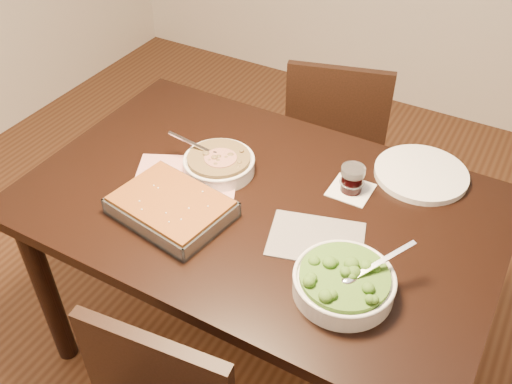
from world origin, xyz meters
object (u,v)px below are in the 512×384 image
at_px(table, 259,223).
at_px(dinner_plate, 421,174).
at_px(wine_tumbler, 352,178).
at_px(chair_far, 336,137).
at_px(stew_bowl, 219,163).
at_px(baking_dish, 171,207).
at_px(broccoli_bowl, 344,282).

xyz_separation_m(table, dinner_plate, (0.39, 0.35, 0.11)).
distance_m(wine_tumbler, chair_far, 0.75).
relative_size(table, dinner_plate, 4.84).
relative_size(wine_tumbler, dinner_plate, 0.29).
distance_m(stew_bowl, wine_tumbler, 0.41).
distance_m(wine_tumbler, dinner_plate, 0.24).
xyz_separation_m(stew_bowl, chair_far, (0.11, 0.73, -0.30)).
relative_size(stew_bowl, baking_dish, 0.70).
distance_m(stew_bowl, dinner_plate, 0.63).
bearing_deg(chair_far, dinner_plate, 119.58).
height_order(stew_bowl, chair_far, chair_far).
xyz_separation_m(table, broccoli_bowl, (0.35, -0.20, 0.13)).
height_order(table, wine_tumbler, wine_tumbler).
relative_size(broccoli_bowl, baking_dish, 0.74).
height_order(baking_dish, dinner_plate, baking_dish).
distance_m(broccoli_bowl, baking_dish, 0.54).
xyz_separation_m(wine_tumbler, chair_far, (-0.29, 0.62, -0.32)).
distance_m(baking_dish, dinner_plate, 0.78).
bearing_deg(wine_tumbler, broccoli_bowl, -70.74).
height_order(broccoli_bowl, baking_dish, broccoli_bowl).
bearing_deg(broccoli_bowl, chair_far, 112.83).
bearing_deg(broccoli_bowl, dinner_plate, 86.61).
relative_size(baking_dish, chair_far, 0.41).
bearing_deg(baking_dish, table, 52.60).
bearing_deg(table, wine_tumbler, 38.47).
bearing_deg(stew_bowl, chair_far, 81.35).
xyz_separation_m(baking_dish, wine_tumbler, (0.41, 0.35, 0.02)).
xyz_separation_m(broccoli_bowl, dinner_plate, (0.03, 0.55, -0.02)).
bearing_deg(table, stew_bowl, 161.37).
bearing_deg(stew_bowl, dinner_plate, 27.12).
distance_m(broccoli_bowl, chair_far, 1.12).
bearing_deg(table, baking_dish, -136.33).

